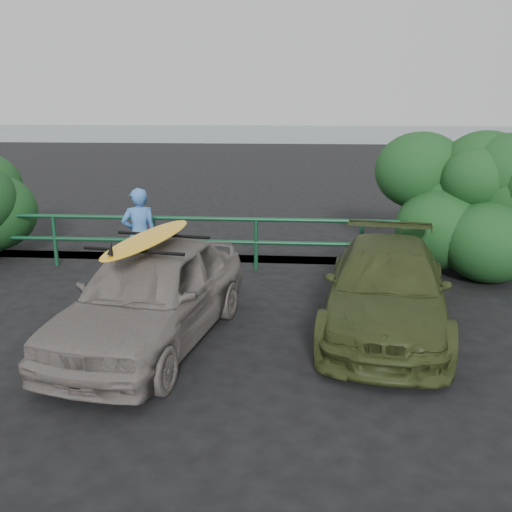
{
  "coord_description": "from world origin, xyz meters",
  "views": [
    {
      "loc": [
        1.89,
        -5.6,
        3.15
      ],
      "look_at": [
        1.23,
        2.25,
        1.03
      ],
      "focal_mm": 40.0,
      "sensor_mm": 36.0,
      "label": 1
    }
  ],
  "objects_px": {
    "sedan": "(152,294)",
    "guardrail": "(205,243)",
    "surfboard": "(149,238)",
    "olive_vehicle": "(387,287)",
    "man": "(140,235)"
  },
  "relations": [
    {
      "from": "sedan",
      "to": "guardrail",
      "type": "bearing_deg",
      "value": 98.33
    },
    {
      "from": "sedan",
      "to": "surfboard",
      "type": "distance_m",
      "value": 0.76
    },
    {
      "from": "olive_vehicle",
      "to": "man",
      "type": "relative_size",
      "value": 2.43
    },
    {
      "from": "sedan",
      "to": "man",
      "type": "bearing_deg",
      "value": 118.9
    },
    {
      "from": "sedan",
      "to": "olive_vehicle",
      "type": "bearing_deg",
      "value": 23.99
    },
    {
      "from": "surfboard",
      "to": "man",
      "type": "bearing_deg",
      "value": 118.9
    },
    {
      "from": "sedan",
      "to": "olive_vehicle",
      "type": "distance_m",
      "value": 3.3
    },
    {
      "from": "olive_vehicle",
      "to": "surfboard",
      "type": "relative_size",
      "value": 1.73
    },
    {
      "from": "sedan",
      "to": "olive_vehicle",
      "type": "height_order",
      "value": "sedan"
    },
    {
      "from": "guardrail",
      "to": "sedan",
      "type": "bearing_deg",
      "value": -91.67
    },
    {
      "from": "guardrail",
      "to": "olive_vehicle",
      "type": "bearing_deg",
      "value": -41.48
    },
    {
      "from": "guardrail",
      "to": "sedan",
      "type": "distance_m",
      "value": 3.54
    },
    {
      "from": "olive_vehicle",
      "to": "surfboard",
      "type": "xyz_separation_m",
      "value": [
        -3.2,
        -0.8,
        0.85
      ]
    },
    {
      "from": "guardrail",
      "to": "man",
      "type": "xyz_separation_m",
      "value": [
        -1.02,
        -0.85,
        0.33
      ]
    },
    {
      "from": "sedan",
      "to": "surfboard",
      "type": "relative_size",
      "value": 1.68
    }
  ]
}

